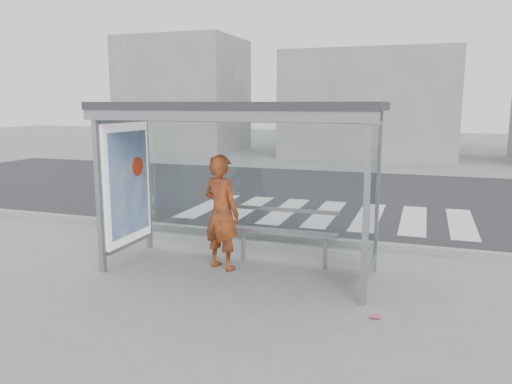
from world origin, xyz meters
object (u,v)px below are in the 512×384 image
(bench, at_px, (284,232))
(person, at_px, (221,212))
(soda_can, at_px, (375,317))
(bus_shelter, at_px, (217,144))

(bench, bearing_deg, person, -149.04)
(soda_can, bearing_deg, person, 155.20)
(bus_shelter, bearing_deg, soda_can, -24.25)
(person, distance_m, soda_can, 2.90)
(soda_can, bearing_deg, bus_shelter, 155.75)
(bench, bearing_deg, bus_shelter, -150.70)
(person, bearing_deg, soda_can, 174.40)
(person, relative_size, soda_can, 17.20)
(soda_can, bearing_deg, bench, 134.32)
(bus_shelter, height_order, bench, bus_shelter)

